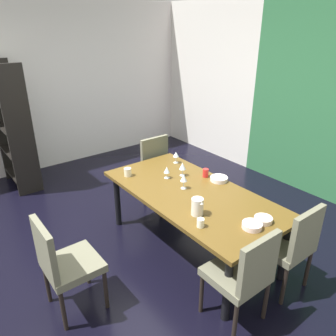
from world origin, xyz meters
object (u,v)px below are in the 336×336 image
wine_glass_right (176,155)px  cup_west (128,172)px  serving_bowl_near_window (219,179)px  chair_right_far (290,243)px  chair_right_near (244,273)px  cup_north (206,173)px  cup_south (201,223)px  wine_glass_near_shelf (182,166)px  serving_bowl_front (263,220)px  wine_glass_corner (167,170)px  chair_left_far (160,169)px  wine_glass_rear (184,178)px  dining_table (192,198)px  display_shelf (13,126)px  serving_bowl_left (252,225)px  pitcher_center (197,207)px  chair_head_near (63,262)px

wine_glass_right → cup_west: wine_glass_right is taller
cup_west → serving_bowl_near_window: bearing=45.4°
chair_right_far → wine_glass_right: 1.72m
chair_right_near → cup_north: (-1.17, 0.68, 0.25)m
serving_bowl_near_window → cup_south: bearing=-55.3°
wine_glass_near_shelf → serving_bowl_front: wine_glass_near_shelf is taller
wine_glass_corner → cup_north: wine_glass_corner is taller
wine_glass_right → chair_left_far: bearing=-173.4°
chair_right_near → wine_glass_corner: size_ratio=6.56×
serving_bowl_near_window → wine_glass_rear: bearing=-102.9°
chair_right_far → cup_west: size_ratio=9.61×
chair_right_far → wine_glass_corner: 1.48m
dining_table → display_shelf: size_ratio=1.09×
chair_right_near → chair_right_far: chair_right_near is taller
chair_right_near → serving_bowl_left: bearing=32.6°
display_shelf → serving_bowl_near_window: (2.79, 1.43, -0.20)m
serving_bowl_front → pitcher_center: bearing=-139.3°
dining_table → cup_west: (-0.74, -0.32, 0.12)m
wine_glass_rear → serving_bowl_left: 0.92m
display_shelf → cup_north: bearing=27.8°
cup_north → chair_head_near: bearing=-84.4°
chair_right_near → chair_left_far: 2.09m
dining_table → serving_bowl_left: size_ratio=11.60×
display_shelf → cup_south: display_shelf is taller
wine_glass_right → serving_bowl_near_window: (0.69, 0.06, -0.09)m
dining_table → serving_bowl_front: serving_bowl_front is taller
wine_glass_near_shelf → cup_south: 1.04m
serving_bowl_front → chair_head_near: bearing=-117.7°
chair_head_near → display_shelf: 2.85m
chair_left_far → wine_glass_rear: 0.99m
chair_left_far → chair_head_near: size_ratio=1.02×
chair_right_near → chair_left_far: (-1.99, 0.63, 0.01)m
wine_glass_corner → serving_bowl_front: (1.22, 0.14, -0.08)m
chair_head_near → serving_bowl_front: chair_head_near is taller
serving_bowl_front → cup_north: cup_north is taller
wine_glass_corner → cup_south: size_ratio=1.78×
wine_glass_near_shelf → cup_west: 0.63m
dining_table → chair_left_far: 1.05m
chair_head_near → serving_bowl_front: bearing=62.3°
wine_glass_near_shelf → serving_bowl_front: 1.17m
wine_glass_corner → chair_right_far: bearing=12.8°
display_shelf → serving_bowl_left: size_ratio=10.66×
serving_bowl_front → cup_south: size_ratio=2.06×
display_shelf → cup_west: display_shelf is taller
wine_glass_corner → cup_south: 1.01m
serving_bowl_left → cup_north: size_ratio=1.80×
serving_bowl_front → serving_bowl_near_window: same height
display_shelf → serving_bowl_left: (3.60, 1.00, -0.20)m
chair_left_far → chair_right_near: bearing=72.3°
display_shelf → pitcher_center: bearing=13.7°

